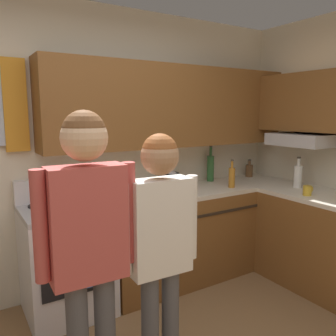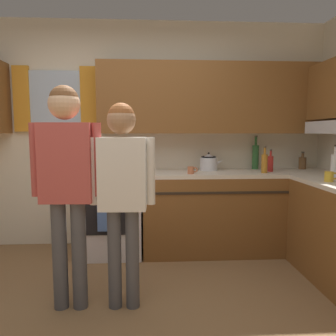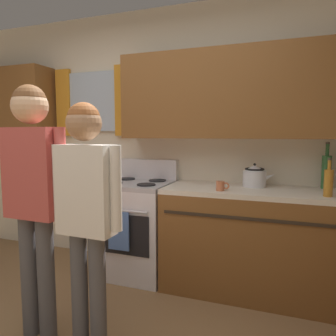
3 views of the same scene
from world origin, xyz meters
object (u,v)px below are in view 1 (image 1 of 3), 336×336
bottle_sauce_red (232,175)px  cup_terracotta (167,194)px  bottle_squat_brown (249,170)px  bottle_oil_amber (232,177)px  adult_in_plaid (160,236)px  bottle_wine_green (210,167)px  mug_mustard_yellow (308,190)px  bottle_milk_white (298,176)px  stovetop_kettle (171,179)px  stove_oven (67,258)px  adult_left (88,236)px

bottle_sauce_red → cup_terracotta: size_ratio=2.26×
bottle_squat_brown → bottle_sauce_red: bottle_sauce_red is taller
bottle_oil_amber → adult_in_plaid: (-1.42, -0.98, -0.04)m
bottle_wine_green → bottle_sauce_red: bearing=-70.7°
mug_mustard_yellow → adult_in_plaid: bearing=-168.5°
bottle_sauce_red → mug_mustard_yellow: bottle_sauce_red is taller
bottle_squat_brown → bottle_milk_white: 0.69m
bottle_squat_brown → bottle_wine_green: bottle_wine_green is taller
stovetop_kettle → stove_oven: bearing=-174.0°
bottle_wine_green → adult_in_plaid: adult_in_plaid is taller
cup_terracotta → bottle_milk_white: bearing=-13.3°
bottle_oil_amber → cup_terracotta: size_ratio=2.63×
bottle_squat_brown → bottle_sauce_red: bearing=-155.5°
bottle_milk_white → stovetop_kettle: size_ratio=1.14×
bottle_squat_brown → bottle_oil_amber: bearing=-149.8°
bottle_sauce_red → adult_left: adult_left is taller
stove_oven → stovetop_kettle: 1.22m
mug_mustard_yellow → adult_in_plaid: (-1.78, -0.36, 0.03)m
bottle_oil_amber → mug_mustard_yellow: bearing=-59.7°
bottle_wine_green → stovetop_kettle: 0.59m
bottle_squat_brown → adult_left: size_ratio=0.12×
adult_in_plaid → bottle_oil_amber: bearing=34.7°
adult_left → stovetop_kettle: bearing=44.2°
bottle_milk_white → cup_terracotta: bottle_milk_white is taller
adult_left → cup_terracotta: bearing=42.1°
bottle_oil_amber → stovetop_kettle: (-0.55, 0.28, -0.01)m
bottle_squat_brown → bottle_wine_green: bearing=176.2°
bottle_oil_amber → adult_left: bearing=-152.1°
bottle_oil_amber → adult_in_plaid: bearing=-145.3°
bottle_wine_green → stove_oven: bearing=-172.7°
stove_oven → bottle_squat_brown: bottle_squat_brown is taller
bottle_squat_brown → mug_mustard_yellow: bottle_squat_brown is taller
bottle_wine_green → bottle_oil_amber: bearing=-94.1°
bottle_milk_white → adult_left: 2.47m
bottle_squat_brown → cup_terracotta: bottle_squat_brown is taller
stove_oven → bottle_milk_white: bottle_milk_white is taller
bottle_oil_amber → adult_in_plaid: size_ratio=0.19×
adult_left → adult_in_plaid: (0.41, -0.02, -0.08)m
bottle_milk_white → adult_in_plaid: (-1.99, -0.63, -0.05)m
bottle_milk_white → stovetop_kettle: bottle_milk_white is taller
bottle_sauce_red → adult_in_plaid: bearing=-144.2°
cup_terracotta → adult_left: bearing=-137.9°
bottle_sauce_red → bottle_milk_white: bearing=-46.3°
cup_terracotta → mug_mustard_yellow: 1.29m
bottle_wine_green → adult_left: adult_left is taller
mug_mustard_yellow → stove_oven: bearing=158.7°
bottle_milk_white → bottle_wine_green: bearing=126.8°
bottle_wine_green → mug_mustard_yellow: bottle_wine_green is taller
stove_oven → bottle_oil_amber: (1.64, -0.16, 0.54)m
bottle_wine_green → mug_mustard_yellow: 1.06m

